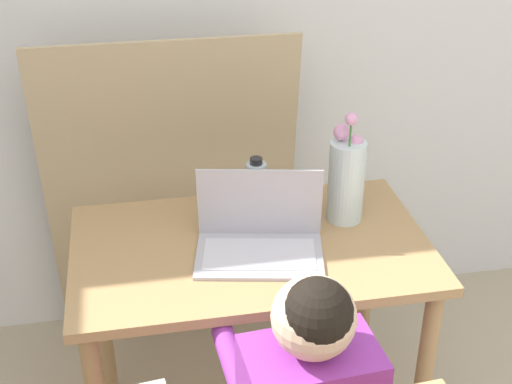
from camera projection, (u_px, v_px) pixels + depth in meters
wall_back at (246, 1)px, 2.44m from camera, size 6.40×0.05×2.50m
dining_table at (251, 278)px, 2.09m from camera, size 1.02×0.61×0.75m
laptop at (259, 233)px, 1.98m from camera, size 0.39×0.29×0.23m
flower_vase at (346, 178)px, 2.09m from camera, size 0.11×0.11×0.35m
water_bottle at (256, 188)px, 2.13m from camera, size 0.06×0.06×0.19m
cardboard_panel at (172, 195)px, 2.58m from camera, size 0.89×0.18×1.20m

